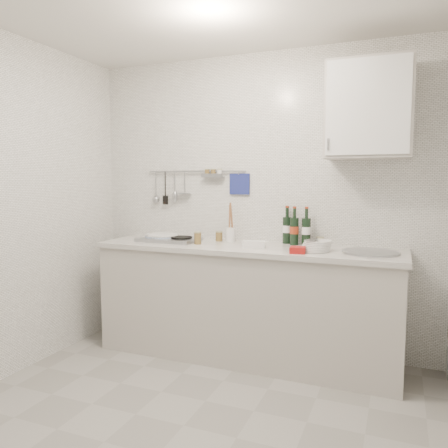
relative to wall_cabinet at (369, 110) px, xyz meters
The scene contains 15 objects.
floor 2.47m from the wall_cabinet, 126.42° to the right, with size 3.00×3.00×0.00m, color gray.
back_wall 1.15m from the wall_cabinet, 168.67° to the left, with size 3.00×0.02×2.50m, color silver.
counter 1.76m from the wall_cabinet, behind, with size 2.44×0.64×0.96m.
wall_rail 1.59m from the wall_cabinet, behind, with size 0.98×0.09×0.34m.
wall_cabinet is the anchor object (origin of this frame).
plate_stack_hob 1.97m from the wall_cabinet, behind, with size 0.31×0.30×0.05m.
plate_stack_sink 1.06m from the wall_cabinet, 151.65° to the right, with size 0.24×0.23×0.09m.
wine_bottles 1.04m from the wall_cabinet, behind, with size 0.24×0.13×0.31m.
butter_dish 1.30m from the wall_cabinet, 167.44° to the right, with size 0.17×0.09×0.05m, color white.
strawberry_punnet 1.14m from the wall_cabinet, 143.90° to the right, with size 0.11×0.11×0.05m, color #AC1315.
utensil_crock 1.45m from the wall_cabinet, behind, with size 0.08×0.08×0.34m.
jar_a 1.56m from the wall_cabinet, behind, with size 0.06×0.06×0.09m.
jar_b 1.05m from the wall_cabinet, 166.78° to the left, with size 0.06×0.06×0.08m.
jar_c 1.04m from the wall_cabinet, 169.09° to the right, with size 0.07×0.07×0.08m.
jar_d 1.63m from the wall_cabinet, behind, with size 0.06×0.06×0.10m.
Camera 1 is at (1.14, -2.17, 1.44)m, focal length 35.00 mm.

